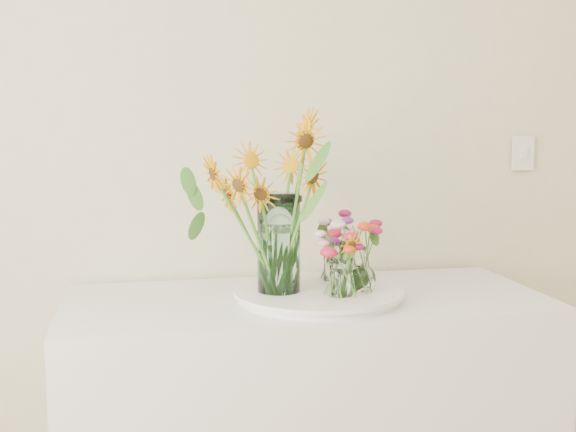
# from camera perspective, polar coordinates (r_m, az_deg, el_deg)

# --- Properties ---
(tray) EXTENTS (0.47, 0.47, 0.02)m
(tray) POSITION_cam_1_polar(r_m,az_deg,el_deg) (2.09, 2.41, -6.28)
(tray) COLOR white
(tray) RESTS_ON counter
(mason_jar) EXTENTS (0.12, 0.12, 0.28)m
(mason_jar) POSITION_cam_1_polar(r_m,az_deg,el_deg) (2.04, -0.73, -2.20)
(mason_jar) COLOR #A0D3C6
(mason_jar) RESTS_ON tray
(sunflower_bouquet) EXTENTS (0.65, 0.65, 0.52)m
(sunflower_bouquet) POSITION_cam_1_polar(r_m,az_deg,el_deg) (2.02, -0.74, 1.09)
(sunflower_bouquet) COLOR orange
(sunflower_bouquet) RESTS_ON tray
(small_vase_a) EXTENTS (0.08, 0.08, 0.11)m
(small_vase_a) POSITION_cam_1_polar(r_m,az_deg,el_deg) (2.01, 4.20, -4.91)
(small_vase_a) COLOR white
(small_vase_a) RESTS_ON tray
(wildflower_posy_a) EXTENTS (0.20, 0.20, 0.20)m
(wildflower_posy_a) POSITION_cam_1_polar(r_m,az_deg,el_deg) (2.00, 4.21, -3.65)
(wildflower_posy_a) COLOR red
(wildflower_posy_a) RESTS_ON tray
(small_vase_b) EXTENTS (0.09, 0.09, 0.13)m
(small_vase_b) POSITION_cam_1_polar(r_m,az_deg,el_deg) (2.07, 5.72, -4.21)
(small_vase_b) COLOR white
(small_vase_b) RESTS_ON tray
(wildflower_posy_b) EXTENTS (0.20, 0.20, 0.22)m
(wildflower_posy_b) POSITION_cam_1_polar(r_m,az_deg,el_deg) (2.06, 5.73, -2.99)
(wildflower_posy_b) COLOR red
(wildflower_posy_b) RESTS_ON tray
(small_vase_c) EXTENTS (0.10, 0.10, 0.13)m
(small_vase_c) POSITION_cam_1_polar(r_m,az_deg,el_deg) (2.20, 3.74, -3.59)
(small_vase_c) COLOR white
(small_vase_c) RESTS_ON tray
(wildflower_posy_c) EXTENTS (0.20, 0.20, 0.22)m
(wildflower_posy_c) POSITION_cam_1_polar(r_m,az_deg,el_deg) (2.19, 3.75, -2.43)
(wildflower_posy_c) COLOR red
(wildflower_posy_c) RESTS_ON tray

